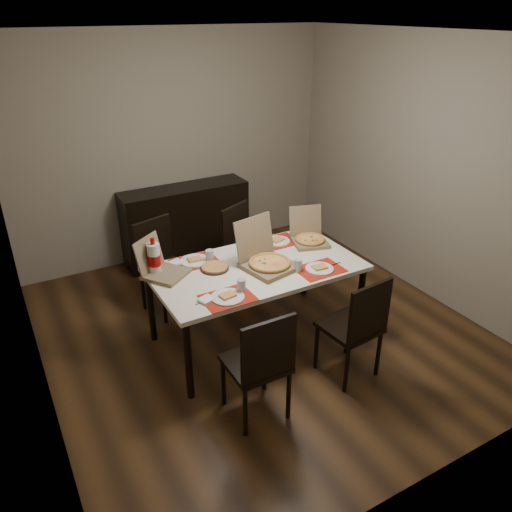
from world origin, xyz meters
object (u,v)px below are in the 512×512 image
object	(u,v)px
chair_far_left	(162,262)
dip_bowl	(257,257)
pizza_box_center	(267,261)
sideboard	(186,223)
chair_near_right	(357,325)
dining_table	(256,273)
chair_far_right	(244,245)
chair_near_left	(260,362)
soda_bottle	(154,259)

from	to	relation	value
chair_far_left	dip_bowl	size ratio (longest dim) A/B	6.94
pizza_box_center	dip_bowl	distance (m)	0.19
sideboard	chair_far_left	world-z (taller)	chair_far_left
pizza_box_center	chair_near_right	bearing A→B (deg)	-66.32
dining_table	dip_bowl	distance (m)	0.17
chair_far_right	pizza_box_center	world-z (taller)	pizza_box_center
chair_far_left	pizza_box_center	xyz separation A→B (m)	(0.62, -0.99, 0.30)
dining_table	chair_near_left	world-z (taller)	chair_near_left
dining_table	soda_bottle	bearing A→B (deg)	159.63
dining_table	chair_far_left	xyz separation A→B (m)	(-0.55, 0.94, -0.17)
chair_far_left	soda_bottle	world-z (taller)	soda_bottle
chair_far_right	sideboard	bearing A→B (deg)	104.60
dining_table	pizza_box_center	bearing A→B (deg)	-36.93
pizza_box_center	dining_table	bearing A→B (deg)	143.07
dip_bowl	soda_bottle	size ratio (longest dim) A/B	0.41
chair_near_right	chair_near_left	bearing A→B (deg)	-178.09
chair_near_left	pizza_box_center	distance (m)	1.04
chair_far_right	pizza_box_center	xyz separation A→B (m)	(-0.27, -0.94, 0.30)
chair_near_right	chair_far_left	size ratio (longest dim) A/B	1.00
sideboard	chair_near_left	xyz separation A→B (m)	(-0.56, -2.77, 0.06)
pizza_box_center	sideboard	bearing A→B (deg)	89.56
sideboard	chair_far_right	bearing A→B (deg)	-75.40
soda_bottle	sideboard	bearing A→B (deg)	60.33
soda_bottle	pizza_box_center	bearing A→B (deg)	-22.00
dining_table	chair_far_right	bearing A→B (deg)	68.41
chair_near_left	chair_near_right	bearing A→B (deg)	1.91
chair_far_left	chair_far_right	bearing A→B (deg)	-3.43
chair_far_right	chair_near_left	bearing A→B (deg)	-114.69
sideboard	dip_bowl	world-z (taller)	sideboard
dining_table	chair_far_left	distance (m)	1.10
dining_table	chair_near_right	distance (m)	0.98
dining_table	dip_bowl	bearing A→B (deg)	57.20
chair_far_right	chair_far_left	bearing A→B (deg)	176.57
sideboard	chair_near_right	distance (m)	2.76
dining_table	pizza_box_center	xyz separation A→B (m)	(0.08, -0.06, 0.13)
chair_near_left	dip_bowl	size ratio (longest dim) A/B	6.94
chair_near_left	soda_bottle	xyz separation A→B (m)	(-0.34, 1.19, 0.38)
dining_table	chair_far_left	bearing A→B (deg)	120.28
chair_near_right	chair_far_right	xyz separation A→B (m)	(-0.08, 1.75, 0.00)
chair_far_left	chair_far_right	size ratio (longest dim) A/B	1.00
dining_table	dip_bowl	world-z (taller)	dip_bowl
sideboard	chair_near_left	distance (m)	2.83
chair_far_right	dip_bowl	bearing A→B (deg)	-109.50
dining_table	dip_bowl	size ratio (longest dim) A/B	13.42
chair_near_left	chair_far_left	size ratio (longest dim) A/B	1.00
chair_far_left	chair_far_right	xyz separation A→B (m)	(0.90, -0.05, 0.00)
sideboard	soda_bottle	xyz separation A→B (m)	(-0.90, -1.57, 0.44)
sideboard	dining_table	distance (m)	1.89
sideboard	dip_bowl	distance (m)	1.78
chair_far_right	soda_bottle	world-z (taller)	soda_bottle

